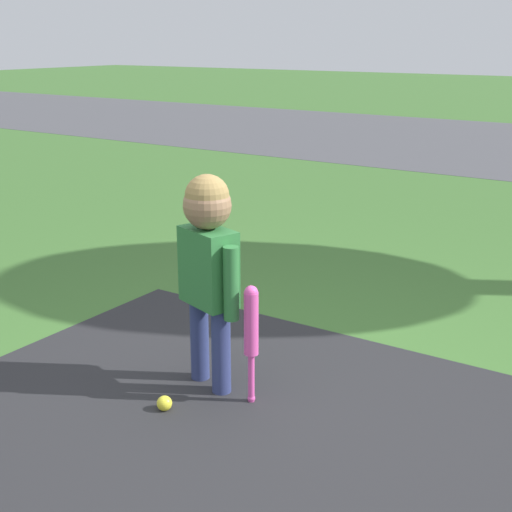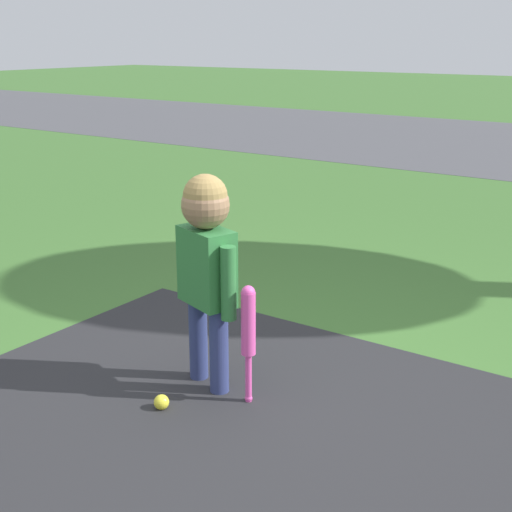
% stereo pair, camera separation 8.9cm
% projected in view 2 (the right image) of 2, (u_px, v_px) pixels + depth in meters
% --- Properties ---
extents(ground_plane, '(60.00, 60.00, 0.00)m').
position_uv_depth(ground_plane, '(278.00, 421.00, 3.15)').
color(ground_plane, '#3D6B2D').
extents(child, '(0.41, 0.24, 1.04)m').
position_uv_depth(child, '(206.00, 252.00, 3.28)').
color(child, navy).
rests_on(child, ground).
extents(baseball_bat, '(0.07, 0.07, 0.57)m').
position_uv_depth(baseball_bat, '(248.00, 328.00, 3.20)').
color(baseball_bat, '#E54CA5').
rests_on(baseball_bat, ground).
extents(sports_ball, '(0.07, 0.07, 0.07)m').
position_uv_depth(sports_ball, '(162.00, 402.00, 3.24)').
color(sports_ball, yellow).
rests_on(sports_ball, ground).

